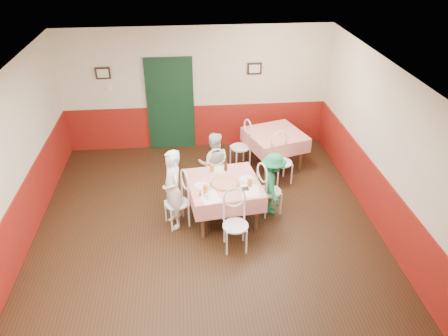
{
  "coord_description": "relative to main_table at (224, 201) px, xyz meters",
  "views": [
    {
      "loc": [
        -0.29,
        -5.89,
        4.81
      ],
      "look_at": [
        0.34,
        0.53,
        1.05
      ],
      "focal_mm": 35.0,
      "sensor_mm": 36.0,
      "label": 1
    }
  ],
  "objects": [
    {
      "name": "floor",
      "position": [
        -0.34,
        -0.53,
        -0.38
      ],
      "size": [
        7.0,
        7.0,
        0.0
      ],
      "primitive_type": "plane",
      "color": "black",
      "rests_on": "ground"
    },
    {
      "name": "ceiling",
      "position": [
        -0.34,
        -0.53,
        2.42
      ],
      "size": [
        7.0,
        7.0,
        0.0
      ],
      "primitive_type": "plane",
      "color": "white",
      "rests_on": "back_wall"
    },
    {
      "name": "back_wall",
      "position": [
        -0.34,
        2.97,
        1.02
      ],
      "size": [
        6.0,
        0.1,
        2.8
      ],
      "primitive_type": "cube",
      "color": "beige",
      "rests_on": "ground"
    },
    {
      "name": "left_wall",
      "position": [
        -3.34,
        -0.53,
        1.02
      ],
      "size": [
        0.1,
        7.0,
        2.8
      ],
      "primitive_type": "cube",
      "color": "beige",
      "rests_on": "ground"
    },
    {
      "name": "right_wall",
      "position": [
        2.66,
        -0.53,
        1.02
      ],
      "size": [
        0.1,
        7.0,
        2.8
      ],
      "primitive_type": "cube",
      "color": "beige",
      "rests_on": "ground"
    },
    {
      "name": "wainscot_back",
      "position": [
        -0.34,
        2.96,
        0.12
      ],
      "size": [
        6.0,
        0.03,
        1.0
      ],
      "primitive_type": "cube",
      "color": "maroon",
      "rests_on": "ground"
    },
    {
      "name": "wainscot_left",
      "position": [
        -3.32,
        -0.53,
        0.12
      ],
      "size": [
        0.03,
        7.0,
        1.0
      ],
      "primitive_type": "cube",
      "color": "maroon",
      "rests_on": "ground"
    },
    {
      "name": "wainscot_right",
      "position": [
        2.65,
        -0.53,
        0.12
      ],
      "size": [
        0.03,
        7.0,
        1.0
      ],
      "primitive_type": "cube",
      "color": "maroon",
      "rests_on": "ground"
    },
    {
      "name": "door",
      "position": [
        -0.94,
        2.92,
        0.68
      ],
      "size": [
        0.96,
        0.06,
        2.1
      ],
      "primitive_type": "cube",
      "color": "black",
      "rests_on": "ground"
    },
    {
      "name": "picture_left",
      "position": [
        -2.34,
        2.92,
        1.48
      ],
      "size": [
        0.32,
        0.03,
        0.26
      ],
      "primitive_type": "cube",
      "color": "black",
      "rests_on": "back_wall"
    },
    {
      "name": "picture_right",
      "position": [
        0.96,
        2.92,
        1.48
      ],
      "size": [
        0.32,
        0.03,
        0.26
      ],
      "primitive_type": "cube",
      "color": "black",
      "rests_on": "back_wall"
    },
    {
      "name": "thermostat",
      "position": [
        -2.24,
        2.92,
        1.12
      ],
      "size": [
        0.1,
        0.03,
        0.1
      ],
      "primitive_type": "cube",
      "color": "white",
      "rests_on": "back_wall"
    },
    {
      "name": "main_table",
      "position": [
        0.0,
        0.0,
        0.0
      ],
      "size": [
        1.36,
        1.36,
        0.77
      ],
      "primitive_type": "cube",
      "rotation": [
        0.0,
        0.0,
        0.12
      ],
      "color": "red",
      "rests_on": "ground"
    },
    {
      "name": "second_table",
      "position": [
        1.29,
        1.87,
        0.0
      ],
      "size": [
        1.4,
        1.4,
        0.77
      ],
      "primitive_type": "cube",
      "rotation": [
        0.0,
        0.0,
        0.3
      ],
      "color": "red",
      "rests_on": "ground"
    },
    {
      "name": "chair_left",
      "position": [
        -0.84,
        -0.1,
        0.08
      ],
      "size": [
        0.54,
        0.54,
        0.9
      ],
      "primitive_type": null,
      "rotation": [
        0.0,
        0.0,
        -1.23
      ],
      "color": "white",
      "rests_on": "ground"
    },
    {
      "name": "chair_right",
      "position": [
        0.84,
        0.1,
        0.08
      ],
      "size": [
        0.53,
        0.53,
        0.9
      ],
      "primitive_type": null,
      "rotation": [
        0.0,
        0.0,
        1.89
      ],
      "color": "white",
      "rests_on": "ground"
    },
    {
      "name": "chair_far",
      "position": [
        -0.1,
        0.84,
        0.08
      ],
      "size": [
        0.48,
        0.48,
        0.9
      ],
      "primitive_type": null,
      "rotation": [
        0.0,
        0.0,
        3.3
      ],
      "color": "white",
      "rests_on": "ground"
    },
    {
      "name": "chair_near",
      "position": [
        0.1,
        -0.84,
        0.08
      ],
      "size": [
        0.43,
        0.43,
        0.9
      ],
      "primitive_type": null,
      "rotation": [
        0.0,
        0.0,
        0.02
      ],
      "color": "white",
      "rests_on": "ground"
    },
    {
      "name": "chair_second_a",
      "position": [
        0.54,
        1.87,
        0.08
      ],
      "size": [
        0.53,
        0.53,
        0.9
      ],
      "primitive_type": null,
      "rotation": [
        0.0,
        0.0,
        -1.27
      ],
      "color": "white",
      "rests_on": "ground"
    },
    {
      "name": "chair_second_b",
      "position": [
        1.29,
        1.12,
        0.08
      ],
      "size": [
        0.53,
        0.53,
        0.9
      ],
      "primitive_type": null,
      "rotation": [
        0.0,
        0.0,
        0.3
      ],
      "color": "white",
      "rests_on": "ground"
    },
    {
      "name": "pizza",
      "position": [
        0.01,
        -0.05,
        0.4
      ],
      "size": [
        0.54,
        0.54,
        0.03
      ],
      "primitive_type": "cylinder",
      "rotation": [
        0.0,
        0.0,
        0.12
      ],
      "color": "#B74723",
      "rests_on": "main_table"
    },
    {
      "name": "plate_left",
      "position": [
        -0.4,
        -0.07,
        0.39
      ],
      "size": [
        0.28,
        0.28,
        0.01
      ],
      "primitive_type": "cylinder",
      "rotation": [
        0.0,
        0.0,
        0.12
      ],
      "color": "white",
      "rests_on": "main_table"
    },
    {
      "name": "plate_right",
      "position": [
        0.4,
        0.06,
        0.39
      ],
      "size": [
        0.28,
        0.28,
        0.01
      ],
      "primitive_type": "cylinder",
      "rotation": [
        0.0,
        0.0,
        0.12
      ],
      "color": "white",
      "rests_on": "main_table"
    },
    {
      "name": "plate_far",
      "position": [
        -0.05,
        0.41,
        0.39
      ],
      "size": [
        0.28,
        0.28,
        0.01
      ],
      "primitive_type": "cylinder",
      "rotation": [
        0.0,
        0.0,
        0.12
      ],
      "color": "white",
      "rests_on": "main_table"
    },
    {
      "name": "glass_a",
      "position": [
        -0.34,
        -0.29,
        0.46
      ],
      "size": [
        0.09,
        0.09,
        0.14
      ],
      "primitive_type": "cylinder",
      "rotation": [
        0.0,
        0.0,
        0.12
      ],
      "color": "#BF7219",
      "rests_on": "main_table"
    },
    {
      "name": "glass_b",
      "position": [
        0.43,
        -0.16,
        0.45
      ],
      "size": [
        0.08,
        0.08,
        0.14
      ],
      "primitive_type": "cylinder",
      "rotation": [
        0.0,
        0.0,
        0.12
      ],
      "color": "#BF7219",
      "rests_on": "main_table"
    },
    {
      "name": "glass_c",
      "position": [
        -0.18,
        0.4,
        0.45
      ],
      "size": [
        0.08,
        0.08,
        0.14
      ],
      "primitive_type": "cylinder",
      "rotation": [
        0.0,
        0.0,
        0.12
      ],
      "color": "#BF7219",
      "rests_on": "main_table"
    },
    {
      "name": "beer_bottle",
      "position": [
        0.07,
        0.39,
        0.5
      ],
      "size": [
        0.07,
        0.07,
        0.23
      ],
      "primitive_type": "cylinder",
      "rotation": [
        0.0,
        0.0,
        0.12
      ],
      "color": "#381C0A",
      "rests_on": "main_table"
    },
    {
      "name": "shaker_a",
      "position": [
        -0.37,
        -0.45,
        0.43
      ],
      "size": [
        0.04,
        0.04,
        0.09
      ],
      "primitive_type": "cylinder",
      "rotation": [
        0.0,
        0.0,
        0.12
      ],
      "color": "silver",
      "rests_on": "main_table"
    },
    {
      "name": "shaker_b",
      "position": [
        -0.33,
        -0.52,
        0.43
      ],
      "size": [
        0.04,
        0.04,
        0.09
      ],
      "primitive_type": "cylinder",
      "rotation": [
        0.0,
        0.0,
        0.12
      ],
      "color": "silver",
      "rests_on": "main_table"
    },
    {
      "name": "shaker_c",
      "position": [
        -0.43,
        -0.39,
        0.43
      ],
      "size": [
        0.04,
        0.04,
        0.09
      ],
      "primitive_type": "cylinder",
      "rotation": [
        0.0,
        0.0,
        0.12
      ],
      "color": "#B23319",
      "rests_on": "main_table"
    },
    {
      "name": "menu_left",
      "position": [
        -0.28,
        -0.43,
        0.39
      ],
      "size": [
        0.39,
        0.46,
        0.0
      ],
      "primitive_type": "cube",
      "rotation": [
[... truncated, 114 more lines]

